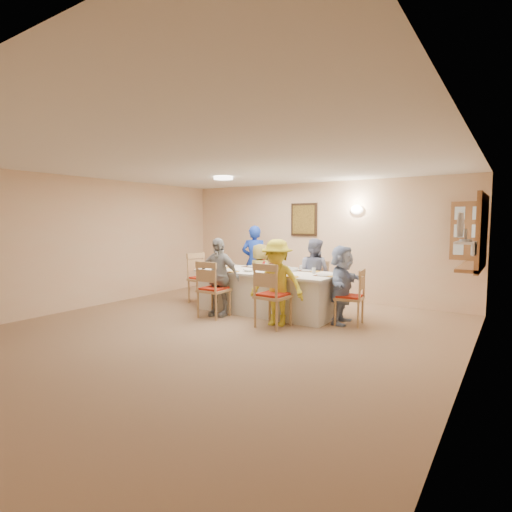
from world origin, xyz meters
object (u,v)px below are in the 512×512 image
Objects in this scene: serving_hatch at (482,232)px; chair_left_end at (203,278)px; desk_fan at (463,231)px; diner_back_left at (260,273)px; chair_right_end at (349,296)px; caregiver at (255,261)px; chair_front_left at (214,289)px; diner_front_right at (277,283)px; dining_table at (267,292)px; chair_back_right at (316,285)px; diner_back_right at (314,274)px; diner_front_left at (218,277)px; chair_back_left at (263,277)px; condiment_ketchup at (264,265)px; chair_front_right at (273,295)px; diner_right_end at (342,285)px.

chair_left_end is (-4.87, -0.76, -0.99)m from serving_hatch.
desk_fan is 4.13m from diner_back_left.
chair_right_end is 0.58× the size of caregiver.
chair_front_left is 1.22m from diner_front_right.
serving_hatch is 0.58× the size of dining_table.
desk_fan is 4.91m from chair_left_end.
chair_right_end reaches higher than chair_back_right.
diner_front_left is (-1.20, -1.36, 0.02)m from diner_back_right.
dining_table is 2.84× the size of chair_right_end.
chair_left_end reaches higher than chair_back_right.
desk_fan is at bearing -38.36° from chair_back_right.
diner_front_right is 2.47m from caregiver.
diner_front_left is 0.88× the size of caregiver.
chair_back_right is 1.22m from diner_back_left.
chair_front_left is at bearing -158.34° from serving_hatch.
desk_fan is 2.75m from diner_front_right.
diner_front_left is (0.00, -1.48, 0.18)m from chair_back_left.
condiment_ketchup is (0.50, -0.77, 0.35)m from chair_back_left.
chair_front_left is at bearing -77.72° from chair_right_end.
chair_front_right is at bearing -14.85° from diner_front_left.
chair_back_right is 1.92m from diner_front_left.
chair_left_end is 2.26m from diner_front_right.
diner_back_left is 0.87× the size of diner_front_right.
chair_left_end is at bearing -169.85° from chair_back_right.
diner_back_left is 1.36m from diner_front_left.
diner_back_right reaches higher than dining_table.
dining_table is 1.61m from caregiver.
caregiver is (-2.60, 1.15, 0.33)m from chair_right_end.
chair_back_left is 2.29m from chair_right_end.
dining_table is 2.15× the size of diner_back_left.
chair_back_left reaches higher than chair_back_right.
caregiver is at bearing 122.89° from diner_front_right.
diner_front_left is 1.89m from caregiver.
chair_right_end is at bearing -137.11° from chair_front_right.
chair_back_left is at bearing 159.91° from desk_fan.
desk_fan is 0.12× the size of dining_table.
diner_back_left is (-3.81, 1.27, -0.95)m from desk_fan.
chair_front_left is 0.74× the size of diner_back_right.
chair_back_left is 1.24m from chair_left_end.
diner_front_right is 1.08× the size of diner_right_end.
chair_back_right is at bearing -60.73° from chair_left_end.
chair_left_end reaches higher than chair_right_end.
caregiver is (0.50, 1.15, 0.28)m from chair_left_end.
diner_right_end reaches higher than condiment_ketchup.
desk_fan is 0.25× the size of diner_back_left.
caregiver is at bearing 157.76° from chair_back_right.
diner_right_end is (2.02, -0.68, 0.04)m from diner_back_left.
diner_right_end is 6.15× the size of condiment_ketchup.
chair_left_end is 0.65× the size of caregiver.
diner_front_left is (0.95, -0.68, 0.18)m from chair_left_end.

